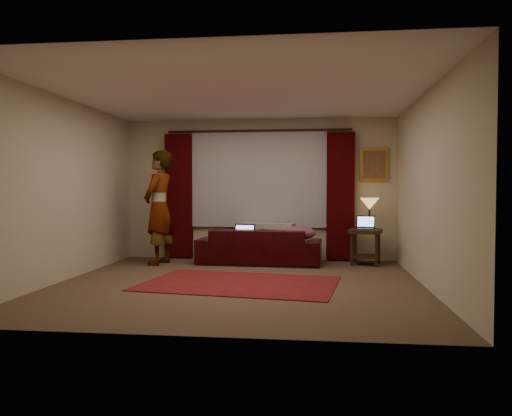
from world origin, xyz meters
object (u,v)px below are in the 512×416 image
Objects in this scene: end_table at (365,247)px; person at (159,208)px; tiffany_lamp at (369,213)px; laptop_sofa at (243,232)px; laptop_table at (365,222)px; sofa at (260,239)px.

end_table is 0.31× the size of person.
tiffany_lamp is at bearing 106.79° from person.
laptop_table is (2.08, 0.22, 0.17)m from laptop_sofa.
laptop_table is (-0.09, -0.18, -0.15)m from tiffany_lamp.
tiffany_lamp is 0.25m from laptop_table.
tiffany_lamp is 1.54× the size of laptop_table.
person reaches higher than sofa.
laptop_table is 0.18× the size of person.
laptop_sofa is at bearing 34.96° from sofa.
person is (-3.53, -0.32, 0.25)m from laptop_table.
laptop_table is at bearing -106.83° from end_table.
tiffany_lamp is 3.66m from person.
sofa is at bearing 107.95° from person.
person is (-1.72, -0.27, 0.55)m from sofa.
laptop_sofa is 2.23m from tiffany_lamp.
sofa is 1.08× the size of person.
sofa is at bearing 37.70° from laptop_sofa.
person reaches higher than tiffany_lamp.
laptop_sofa is at bearing 102.98° from person.
tiffany_lamp is 0.27× the size of person.
person reaches higher than laptop_table.
laptop_table is at bearing -117.78° from tiffany_lamp.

